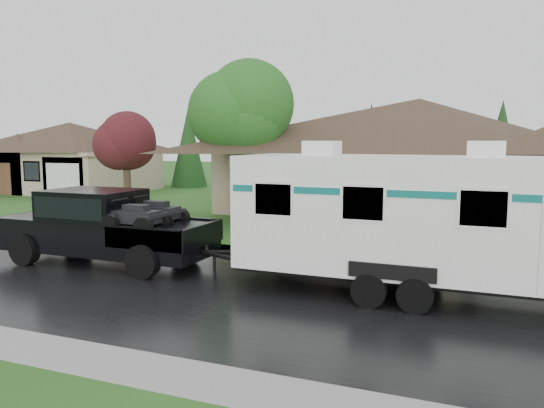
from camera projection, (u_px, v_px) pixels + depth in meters
The scene contains 11 objects.
ground at pixel (280, 274), 14.70m from camera, with size 140.00×140.00×0.00m, color #235019.
road at pixel (250, 292), 12.86m from camera, with size 140.00×8.00×0.01m, color black.
curb at pixel (305, 255), 16.77m from camera, with size 140.00×0.50×0.15m, color gray.
lawn at pixel (380, 208), 28.51m from camera, with size 140.00×26.00×0.15m, color #235019.
house_main at pixel (424, 142), 26.17m from camera, with size 19.44×10.80×6.90m.
house_far at pixel (71, 151), 37.04m from camera, with size 10.80×8.64×5.80m.
tree_left_green at pixel (241, 113), 22.71m from camera, with size 4.10×4.10×6.78m.
tree_red at pixel (126, 145), 26.04m from camera, with size 2.90×2.90×4.79m.
shrub_row at pixel (403, 212), 22.45m from camera, with size 13.60×1.00×1.00m.
pickup_truck at pixel (102, 224), 15.86m from camera, with size 6.63×2.52×2.21m.
travel_trailer at pixel (402, 214), 12.50m from camera, with size 8.17×2.87×3.67m.
Camera 1 is at (5.17, -13.41, 3.67)m, focal length 35.00 mm.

